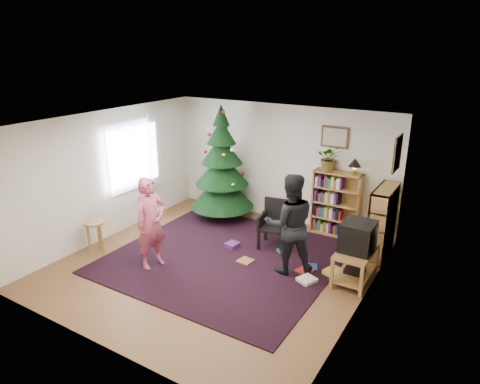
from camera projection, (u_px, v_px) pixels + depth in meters
The scene contains 23 objects.
floor at pixel (215, 265), 7.48m from camera, with size 5.00×5.00×0.00m, color brown.
ceiling at pixel (212, 122), 6.65m from camera, with size 5.00×5.00×0.00m, color white.
wall_back at pixel (281, 164), 9.08m from camera, with size 5.00×0.02×2.50m, color silver.
wall_front at pixel (94, 259), 5.05m from camera, with size 5.00×0.02×2.50m, color silver.
wall_left at pixel (108, 175), 8.29m from camera, with size 0.02×5.00×2.50m, color silver.
wall_right at pixel (365, 230), 5.84m from camera, with size 0.02×5.00×2.50m, color silver.
rug at pixel (225, 257), 7.71m from camera, with size 3.80×3.60×0.02m, color black.
window_pane at pixel (130, 156), 8.68m from camera, with size 0.04×1.20×1.40m, color silver.
curtain at pixel (155, 149), 9.22m from camera, with size 0.06×0.35×1.60m, color silver.
picture_back at pixel (335, 137), 8.27m from camera, with size 0.55×0.03×0.42m.
picture_right at pixel (397, 154), 7.03m from camera, with size 0.03×0.50×0.60m.
christmas_tree at pixel (222, 172), 9.19m from camera, with size 1.38×1.38×2.50m.
bookshelf_back at pixel (336, 203), 8.50m from camera, with size 0.95×0.30×1.30m.
bookshelf_right at pixel (382, 221), 7.61m from camera, with size 0.30×0.95×1.30m.
tv_stand at pixel (355, 262), 6.89m from camera, with size 0.52×0.94×0.55m.
crt_tv at pixel (358, 236), 6.74m from camera, with size 0.50×0.54×0.47m.
armchair at pixel (276, 222), 8.05m from camera, with size 0.58×0.58×0.91m.
stool at pixel (95, 228), 7.79m from camera, with size 0.37×0.37×0.61m.
person_standing at pixel (151, 223), 7.20m from camera, with size 0.58×0.38×1.60m, color #AB4458.
person_by_chair at pixel (290, 224), 7.00m from camera, with size 0.84×0.65×1.73m, color black.
potted_plant at pixel (330, 158), 8.30m from camera, with size 0.47×0.41×0.52m, color gray.
table_lamp at pixel (355, 164), 8.07m from camera, with size 0.24×0.24×0.32m.
floor_clutter at pixel (287, 263), 7.45m from camera, with size 2.18×0.93×0.08m.
Camera 1 is at (3.82, -5.45, 3.66)m, focal length 32.00 mm.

